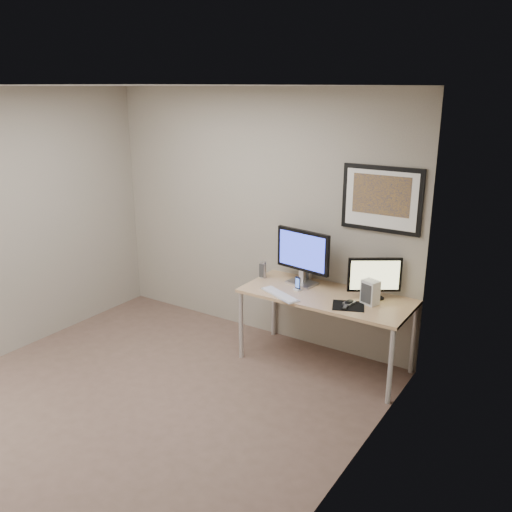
# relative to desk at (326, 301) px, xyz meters

# --- Properties ---
(floor) EXTENTS (3.60, 3.60, 0.00)m
(floor) POSITION_rel_desk_xyz_m (-1.00, -1.35, -0.66)
(floor) COLOR brown
(floor) RESTS_ON ground
(room) EXTENTS (3.60, 3.60, 3.60)m
(room) POSITION_rel_desk_xyz_m (-1.00, -0.90, 0.98)
(room) COLOR white
(room) RESTS_ON ground
(desk) EXTENTS (1.60, 0.70, 0.73)m
(desk) POSITION_rel_desk_xyz_m (0.00, 0.00, 0.00)
(desk) COLOR #916546
(desk) RESTS_ON floor
(framed_art) EXTENTS (0.75, 0.04, 0.60)m
(framed_art) POSITION_rel_desk_xyz_m (0.35, 0.33, 0.96)
(framed_art) COLOR black
(framed_art) RESTS_ON room
(monitor_large) EXTENTS (0.60, 0.23, 0.55)m
(monitor_large) POSITION_rel_desk_xyz_m (-0.33, 0.13, 0.37)
(monitor_large) COLOR #B1B1B6
(monitor_large) RESTS_ON desk
(monitor_tv) EXTENTS (0.43, 0.29, 0.39)m
(monitor_tv) POSITION_rel_desk_xyz_m (0.39, 0.17, 0.27)
(monitor_tv) COLOR black
(monitor_tv) RESTS_ON desk
(speaker_left) EXTENTS (0.08, 0.08, 0.17)m
(speaker_left) POSITION_rel_desk_xyz_m (-0.76, 0.08, 0.15)
(speaker_left) COLOR #B1B1B6
(speaker_left) RESTS_ON desk
(speaker_right) EXTENTS (0.07, 0.07, 0.16)m
(speaker_right) POSITION_rel_desk_xyz_m (-0.34, 0.29, 0.15)
(speaker_right) COLOR #B1B1B6
(speaker_right) RESTS_ON desk
(phone_dock) EXTENTS (0.08, 0.08, 0.14)m
(phone_dock) POSITION_rel_desk_xyz_m (-0.28, -0.05, 0.13)
(phone_dock) COLOR black
(phone_dock) RESTS_ON desk
(keyboard) EXTENTS (0.48, 0.31, 0.02)m
(keyboard) POSITION_rel_desk_xyz_m (-0.36, -0.25, 0.07)
(keyboard) COLOR silver
(keyboard) RESTS_ON desk
(mousepad) EXTENTS (0.35, 0.33, 0.00)m
(mousepad) POSITION_rel_desk_xyz_m (0.28, -0.14, 0.07)
(mousepad) COLOR black
(mousepad) RESTS_ON desk
(mouse) EXTENTS (0.08, 0.13, 0.04)m
(mouse) POSITION_rel_desk_xyz_m (0.28, -0.11, 0.09)
(mouse) COLOR black
(mouse) RESTS_ON mousepad
(remote) EXTENTS (0.07, 0.16, 0.02)m
(remote) POSITION_rel_desk_xyz_m (0.28, -0.19, 0.08)
(remote) COLOR black
(remote) RESTS_ON desk
(fan_unit) EXTENTS (0.17, 0.15, 0.22)m
(fan_unit) POSITION_rel_desk_xyz_m (0.42, 0.01, 0.18)
(fan_unit) COLOR silver
(fan_unit) RESTS_ON desk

